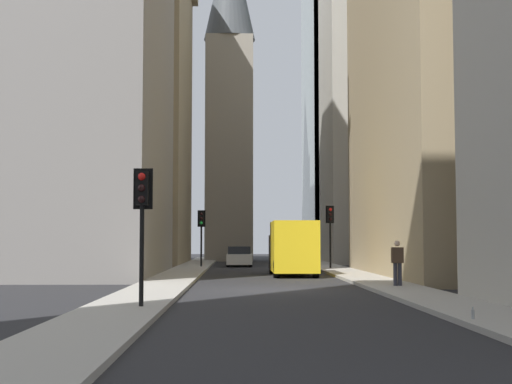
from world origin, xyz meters
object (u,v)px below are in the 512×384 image
object	(u,v)px
delivery_truck	(292,248)
pedestrian	(397,261)
sedan_white	(239,257)
traffic_light_far_junction	(330,222)
traffic_light_foreground	(142,204)
traffic_light_midblock	(201,225)
discarded_bottle	(473,314)

from	to	relation	value
delivery_truck	pedestrian	size ratio (longest dim) A/B	3.75
sedan_white	traffic_light_far_junction	size ratio (longest dim) A/B	1.10
traffic_light_far_junction	sedan_white	bearing A→B (deg)	41.02
sedan_white	pedestrian	world-z (taller)	pedestrian
delivery_truck	pedestrian	xyz separation A→B (m)	(-10.61, -3.22, -0.38)
traffic_light_foreground	traffic_light_far_junction	size ratio (longest dim) A/B	0.94
traffic_light_midblock	discarded_bottle	size ratio (longest dim) A/B	13.73
traffic_light_midblock	discarded_bottle	bearing A→B (deg)	-166.34
delivery_truck	traffic_light_foreground	distance (m)	19.67
delivery_truck	discarded_bottle	size ratio (longest dim) A/B	23.93
delivery_truck	sedan_white	distance (m)	13.57
delivery_truck	traffic_light_far_junction	distance (m)	7.46
traffic_light_midblock	pedestrian	xyz separation A→B (m)	(-19.91, -8.54, -1.78)
sedan_white	traffic_light_midblock	bearing A→B (deg)	147.53
traffic_light_midblock	delivery_truck	bearing A→B (deg)	-150.24
delivery_truck	traffic_light_foreground	world-z (taller)	traffic_light_foreground
traffic_light_foreground	traffic_light_midblock	size ratio (longest dim) A/B	0.99
delivery_truck	pedestrian	world-z (taller)	delivery_truck
traffic_light_foreground	traffic_light_far_junction	distance (m)	26.88
traffic_light_midblock	traffic_light_foreground	bearing A→B (deg)	179.75
delivery_truck	sedan_white	world-z (taller)	delivery_truck
sedan_white	traffic_light_midblock	distance (m)	5.17
pedestrian	discarded_bottle	distance (m)	11.53
sedan_white	pedestrian	distance (m)	24.61
delivery_truck	traffic_light_far_junction	size ratio (longest dim) A/B	1.66
traffic_light_far_junction	pedestrian	size ratio (longest dim) A/B	2.26
traffic_light_foreground	delivery_truck	bearing A→B (deg)	-16.09
traffic_light_midblock	traffic_light_far_junction	size ratio (longest dim) A/B	0.95
traffic_light_midblock	pedestrian	bearing A→B (deg)	-156.79
traffic_light_foreground	pedestrian	size ratio (longest dim) A/B	2.13
sedan_white	discarded_bottle	bearing A→B (deg)	-171.77
sedan_white	discarded_bottle	xyz separation A→B (m)	(-35.33, -5.11, -0.42)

